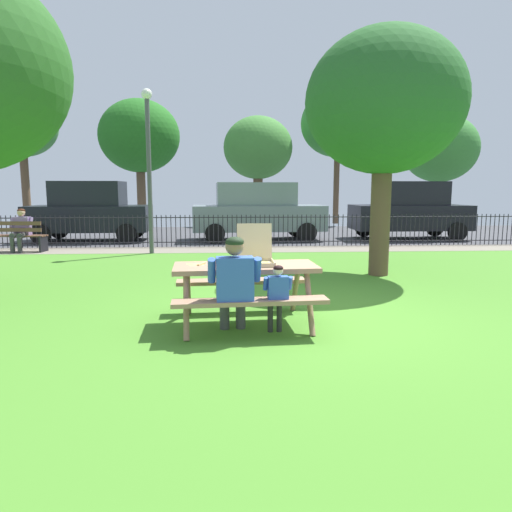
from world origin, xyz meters
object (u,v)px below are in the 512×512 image
(picnic_table_foreground, at_px, (245,278))
(far_tree_center, at_px, (258,148))
(lamp_post_walkway, at_px, (149,155))
(far_tree_right, at_px, (440,149))
(park_bench_left, at_px, (16,237))
(pizza_box_open, at_px, (255,257))
(person_on_park_bench, at_px, (21,228))
(far_tree_midleft, at_px, (139,137))
(pizza_slice_on_table, at_px, (196,264))
(child_at_table, at_px, (277,293))
(adult_at_table, at_px, (234,282))
(far_tree_left, at_px, (21,126))
(tree_near_table, at_px, (385,104))
(parked_car_far_left, at_px, (90,211))
(parked_car_left, at_px, (258,210))
(parked_car_center, at_px, (409,210))
(far_tree_midright, at_px, (338,124))

(picnic_table_foreground, xyz_separation_m, far_tree_center, (1.24, 17.44, 3.11))
(lamp_post_walkway, bearing_deg, far_tree_right, 39.92)
(park_bench_left, bearing_deg, pizza_box_open, -49.29)
(person_on_park_bench, xyz_separation_m, far_tree_midleft, (1.45, 10.12, 3.59))
(person_on_park_bench, bearing_deg, pizza_slice_on_table, -53.68)
(child_at_table, distance_m, far_tree_right, 20.84)
(adult_at_table, bearing_deg, park_bench_left, 127.33)
(pizza_box_open, relative_size, child_at_table, 0.59)
(pizza_slice_on_table, bearing_deg, far_tree_center, 83.88)
(far_tree_left, relative_size, far_tree_center, 1.19)
(tree_near_table, bearing_deg, park_bench_left, 155.85)
(parked_car_far_left, bearing_deg, parked_car_left, -0.02)
(picnic_table_foreground, xyz_separation_m, child_at_table, (0.35, -0.51, -0.08))
(person_on_park_bench, relative_size, parked_car_center, 0.30)
(adult_at_table, relative_size, far_tree_center, 0.23)
(parked_car_center, xyz_separation_m, far_tree_center, (-4.79, 7.50, 2.70))
(far_tree_midleft, relative_size, far_tree_right, 1.11)
(adult_at_table, bearing_deg, far_tree_right, 59.47)
(pizza_box_open, relative_size, parked_car_far_left, 0.13)
(picnic_table_foreground, relative_size, park_bench_left, 1.16)
(pizza_slice_on_table, distance_m, far_tree_left, 20.14)
(far_tree_midright, xyz_separation_m, far_tree_right, (5.25, 0.00, -1.18))
(parked_car_far_left, bearing_deg, park_bench_left, -115.85)
(parked_car_far_left, relative_size, far_tree_midright, 0.60)
(lamp_post_walkway, xyz_separation_m, parked_car_far_left, (-2.52, 3.16, -1.59))
(far_tree_midright, bearing_deg, lamp_post_walkway, -125.09)
(child_at_table, height_order, far_tree_midleft, far_tree_midleft)
(lamp_post_walkway, relative_size, parked_car_center, 1.10)
(picnic_table_foreground, distance_m, pizza_slice_on_table, 0.65)
(far_tree_midleft, height_order, far_tree_center, far_tree_midleft)
(picnic_table_foreground, xyz_separation_m, pizza_slice_on_table, (-0.62, 0.07, 0.18))
(picnic_table_foreground, relative_size, parked_car_left, 0.42)
(picnic_table_foreground, xyz_separation_m, pizza_box_open, (0.13, 0.05, 0.27))
(pizza_box_open, distance_m, far_tree_center, 17.65)
(pizza_slice_on_table, height_order, far_tree_midleft, far_tree_midleft)
(pizza_slice_on_table, xyz_separation_m, far_tree_right, (11.06, 17.37, 2.96))
(lamp_post_walkway, relative_size, parked_car_left, 0.96)
(far_tree_left, bearing_deg, park_bench_left, -68.82)
(pizza_slice_on_table, xyz_separation_m, far_tree_midright, (5.81, 17.37, 4.14))
(far_tree_right, bearing_deg, adult_at_table, -120.53)
(pizza_box_open, xyz_separation_m, far_tree_midright, (5.06, 17.38, 4.05))
(park_bench_left, relative_size, far_tree_right, 0.30)
(pizza_box_open, relative_size, lamp_post_walkway, 0.12)
(pizza_box_open, distance_m, lamp_post_walkway, 7.36)
(lamp_post_walkway, relative_size, far_tree_center, 0.81)
(picnic_table_foreground, xyz_separation_m, far_tree_left, (-10.03, 17.44, 4.12))
(adult_at_table, relative_size, parked_car_far_left, 0.30)
(park_bench_left, relative_size, parked_car_left, 0.36)
(tree_near_table, bearing_deg, parked_car_center, 64.09)
(parked_car_far_left, relative_size, far_tree_midleft, 0.66)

